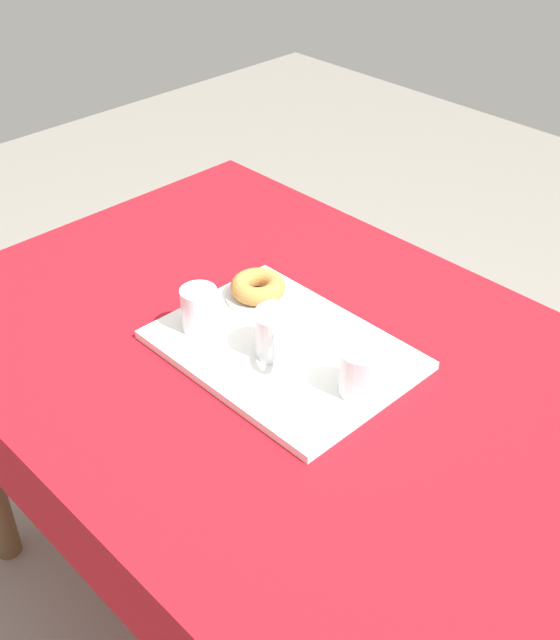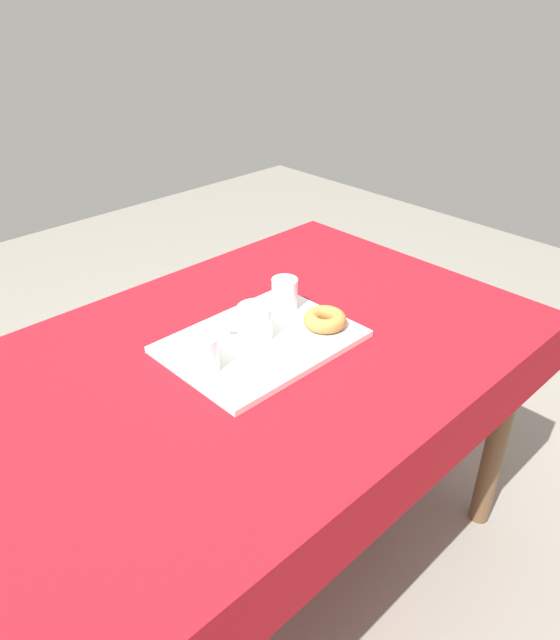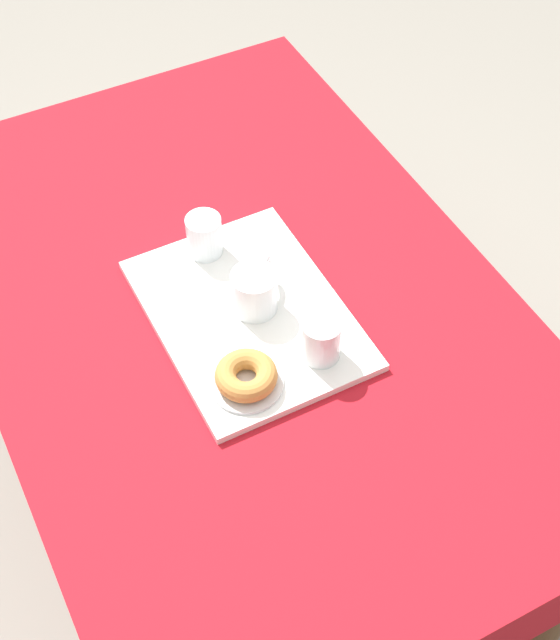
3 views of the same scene
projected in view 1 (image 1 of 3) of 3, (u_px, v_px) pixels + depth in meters
name	position (u px, v px, depth m)	size (l,w,h in m)	color
ground_plane	(294.00, 616.00, 1.89)	(6.00, 6.00, 0.00)	gray
dining_table	(298.00, 405.00, 1.50)	(1.47, 0.96, 0.77)	#A8141E
serving_tray	(283.00, 350.00, 1.46)	(0.45, 0.33, 0.02)	white
tea_mug_left	(278.00, 334.00, 1.42)	(0.11, 0.11, 0.08)	white
water_glass_near	(359.00, 374.00, 1.33)	(0.07, 0.07, 0.08)	white
water_glass_far	(200.00, 310.00, 1.48)	(0.07, 0.07, 0.08)	white
donut_plate_left	(258.00, 296.00, 1.58)	(0.13, 0.13, 0.01)	silver
sugar_donut_left	(258.00, 287.00, 1.56)	(0.11, 0.11, 0.04)	#BC7F3D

